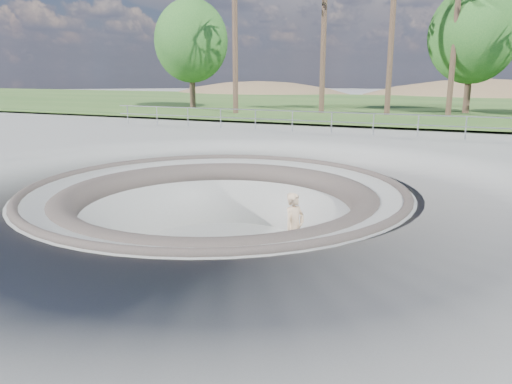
{
  "coord_description": "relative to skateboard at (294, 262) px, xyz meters",
  "views": [
    {
      "loc": [
        6.15,
        -11.64,
        3.06
      ],
      "look_at": [
        1.0,
        0.39,
        -0.1
      ],
      "focal_mm": 35.0,
      "sensor_mm": 36.0,
      "label": 1
    }
  ],
  "objects": [
    {
      "name": "grass_strip",
      "position": [
        -2.19,
        33.87,
        2.05
      ],
      "size": [
        180.0,
        36.0,
        0.12
      ],
      "color": "#305722",
      "rests_on": "ground"
    },
    {
      "name": "skater",
      "position": [
        0.0,
        -0.0,
        0.95
      ],
      "size": [
        0.67,
        0.79,
        1.85
      ],
      "primitive_type": "imported",
      "rotation": [
        0.0,
        0.0,
        1.19
      ],
      "color": "#D2AF87",
      "rests_on": "skateboard"
    },
    {
      "name": "skateboard",
      "position": [
        0.0,
        0.0,
        0.0
      ],
      "size": [
        0.86,
        0.29,
        0.09
      ],
      "color": "brown",
      "rests_on": "ground"
    },
    {
      "name": "safety_railing",
      "position": [
        -2.19,
        11.87,
        2.52
      ],
      "size": [
        25.0,
        0.06,
        1.03
      ],
      "color": "gray",
      "rests_on": "ground"
    },
    {
      "name": "distant_hills",
      "position": [
        1.59,
        57.04,
        -5.19
      ],
      "size": [
        103.2,
        45.0,
        28.6
      ],
      "color": "brown",
      "rests_on": "ground"
    },
    {
      "name": "ground",
      "position": [
        -2.19,
        -0.13,
        1.83
      ],
      "size": [
        180.0,
        180.0,
        0.0
      ],
      "primitive_type": "plane",
      "color": "gray",
      "rests_on": "ground"
    },
    {
      "name": "bushy_tree_mid",
      "position": [
        3.59,
        26.12,
        7.25
      ],
      "size": [
        5.87,
        5.33,
        8.46
      ],
      "color": "brown",
      "rests_on": "ground"
    },
    {
      "name": "skate_bowl",
      "position": [
        -2.19,
        -0.13,
        0.0
      ],
      "size": [
        14.0,
        14.0,
        4.1
      ],
      "color": "gray",
      "rests_on": "ground"
    },
    {
      "name": "bushy_tree_left",
      "position": [
        -16.53,
        23.29,
        7.2
      ],
      "size": [
        5.81,
        5.29,
        8.39
      ],
      "color": "brown",
      "rests_on": "ground"
    }
  ]
}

